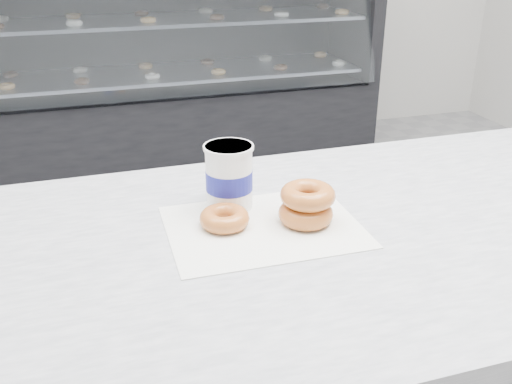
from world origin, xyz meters
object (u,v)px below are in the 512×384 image
donut_stack (307,204)px  display_case (182,86)px  coffee_cup (229,176)px  donut_single (225,218)px

donut_stack → display_case: bearing=84.6°
donut_stack → coffee_cup: 0.16m
donut_single → coffee_cup: coffee_cup is taller
donut_single → coffee_cup: bearing=68.6°
donut_stack → coffee_cup: coffee_cup is taller
display_case → donut_stack: (-0.25, -2.68, 0.45)m
donut_single → display_case: bearing=81.5°
donut_single → coffee_cup: size_ratio=0.72×
display_case → donut_stack: size_ratio=18.49×
display_case → coffee_cup: display_case is taller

